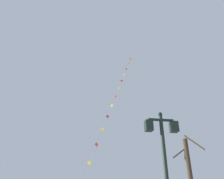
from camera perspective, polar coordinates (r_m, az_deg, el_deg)
twin_lantern_lamp_post at (r=8.38m, az=13.21°, el=-14.70°), size 1.27×0.28×4.54m
kite_train at (r=26.20m, az=0.48°, el=-2.87°), size 8.60×15.32×23.43m
bare_tree at (r=14.23m, az=19.65°, el=-20.84°), size 1.60×1.78×5.06m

